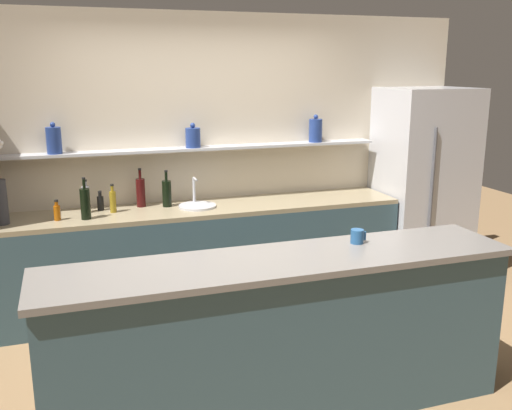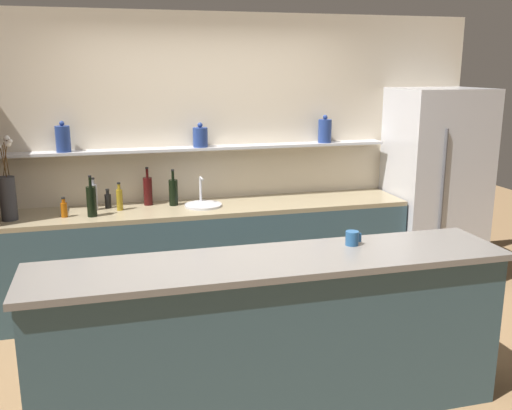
{
  "view_description": "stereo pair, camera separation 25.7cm",
  "coord_description": "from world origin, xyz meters",
  "px_view_note": "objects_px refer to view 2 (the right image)",
  "views": [
    {
      "loc": [
        -1.18,
        -3.54,
        2.13
      ],
      "look_at": [
        0.13,
        0.34,
        1.13
      ],
      "focal_mm": 40.0,
      "sensor_mm": 36.0,
      "label": 1
    },
    {
      "loc": [
        -0.93,
        -3.62,
        2.13
      ],
      "look_at": [
        0.13,
        0.34,
        1.13
      ],
      "focal_mm": 40.0,
      "sensor_mm": 36.0,
      "label": 2
    }
  ],
  "objects_px": {
    "flower_vase": "(8,195)",
    "bottle_wine_2": "(173,192)",
    "coffee_mug": "(352,238)",
    "bottle_spirit_0": "(94,196)",
    "bottle_sauce_5": "(108,200)",
    "bottle_oil_6": "(120,199)",
    "sink_fixture": "(203,204)",
    "bottle_wine_3": "(91,201)",
    "bottle_sauce_4": "(64,209)",
    "bottle_wine_1": "(148,191)",
    "refrigerator": "(435,188)"
  },
  "relations": [
    {
      "from": "bottle_sauce_4",
      "to": "bottle_sauce_5",
      "type": "bearing_deg",
      "value": 32.97
    },
    {
      "from": "bottle_wine_3",
      "to": "bottle_oil_6",
      "type": "height_order",
      "value": "bottle_wine_3"
    },
    {
      "from": "refrigerator",
      "to": "bottle_wine_3",
      "type": "height_order",
      "value": "refrigerator"
    },
    {
      "from": "flower_vase",
      "to": "bottle_wine_1",
      "type": "relative_size",
      "value": 1.98
    },
    {
      "from": "sink_fixture",
      "to": "bottle_sauce_4",
      "type": "height_order",
      "value": "sink_fixture"
    },
    {
      "from": "bottle_wine_1",
      "to": "bottle_wine_3",
      "type": "xyz_separation_m",
      "value": [
        -0.48,
        -0.29,
        0.0
      ]
    },
    {
      "from": "bottle_spirit_0",
      "to": "bottle_wine_3",
      "type": "relative_size",
      "value": 0.83
    },
    {
      "from": "flower_vase",
      "to": "bottle_sauce_5",
      "type": "distance_m",
      "value": 0.81
    },
    {
      "from": "bottle_oil_6",
      "to": "sink_fixture",
      "type": "bearing_deg",
      "value": -3.21
    },
    {
      "from": "bottle_wine_1",
      "to": "bottle_wine_3",
      "type": "relative_size",
      "value": 1.0
    },
    {
      "from": "bottle_sauce_4",
      "to": "refrigerator",
      "type": "bearing_deg",
      "value": 0.55
    },
    {
      "from": "sink_fixture",
      "to": "coffee_mug",
      "type": "distance_m",
      "value": 1.81
    },
    {
      "from": "refrigerator",
      "to": "flower_vase",
      "type": "xyz_separation_m",
      "value": [
        -3.87,
        -0.01,
        0.16
      ]
    },
    {
      "from": "bottle_wine_1",
      "to": "bottle_wine_2",
      "type": "distance_m",
      "value": 0.23
    },
    {
      "from": "bottle_oil_6",
      "to": "bottle_wine_3",
      "type": "bearing_deg",
      "value": -145.85
    },
    {
      "from": "bottle_wine_1",
      "to": "bottle_sauce_5",
      "type": "distance_m",
      "value": 0.36
    },
    {
      "from": "bottle_sauce_4",
      "to": "bottle_spirit_0",
      "type": "bearing_deg",
      "value": 38.3
    },
    {
      "from": "flower_vase",
      "to": "bottle_wine_2",
      "type": "height_order",
      "value": "flower_vase"
    },
    {
      "from": "bottle_wine_2",
      "to": "bottle_oil_6",
      "type": "relative_size",
      "value": 1.33
    },
    {
      "from": "bottle_sauce_4",
      "to": "bottle_wine_2",
      "type": "bearing_deg",
      "value": 11.28
    },
    {
      "from": "bottle_wine_1",
      "to": "coffee_mug",
      "type": "bearing_deg",
      "value": -58.51
    },
    {
      "from": "flower_vase",
      "to": "bottle_wine_1",
      "type": "height_order",
      "value": "flower_vase"
    },
    {
      "from": "flower_vase",
      "to": "coffee_mug",
      "type": "relative_size",
      "value": 6.52
    },
    {
      "from": "bottle_spirit_0",
      "to": "bottle_sauce_4",
      "type": "distance_m",
      "value": 0.3
    },
    {
      "from": "bottle_spirit_0",
      "to": "bottle_wine_1",
      "type": "distance_m",
      "value": 0.47
    },
    {
      "from": "bottle_wine_1",
      "to": "bottle_oil_6",
      "type": "xyz_separation_m",
      "value": [
        -0.25,
        -0.13,
        -0.03
      ]
    },
    {
      "from": "bottle_oil_6",
      "to": "bottle_sauce_5",
      "type": "bearing_deg",
      "value": 131.9
    },
    {
      "from": "bottle_wine_1",
      "to": "bottle_sauce_5",
      "type": "height_order",
      "value": "bottle_wine_1"
    },
    {
      "from": "flower_vase",
      "to": "bottle_spirit_0",
      "type": "relative_size",
      "value": 2.38
    },
    {
      "from": "refrigerator",
      "to": "bottle_sauce_5",
      "type": "relative_size",
      "value": 11.32
    },
    {
      "from": "bottle_wine_1",
      "to": "bottle_wine_2",
      "type": "relative_size",
      "value": 1.05
    },
    {
      "from": "flower_vase",
      "to": "bottle_sauce_4",
      "type": "bearing_deg",
      "value": -3.06
    },
    {
      "from": "flower_vase",
      "to": "bottle_sauce_5",
      "type": "bearing_deg",
      "value": 15.02
    },
    {
      "from": "bottle_spirit_0",
      "to": "bottle_sauce_5",
      "type": "relative_size",
      "value": 1.67
    },
    {
      "from": "coffee_mug",
      "to": "bottle_spirit_0",
      "type": "bearing_deg",
      "value": 131.9
    },
    {
      "from": "flower_vase",
      "to": "bottle_wine_3",
      "type": "distance_m",
      "value": 0.65
    },
    {
      "from": "bottle_wine_3",
      "to": "bottle_sauce_5",
      "type": "xyz_separation_m",
      "value": [
        0.13,
        0.26,
        -0.06
      ]
    },
    {
      "from": "sink_fixture",
      "to": "bottle_oil_6",
      "type": "bearing_deg",
      "value": 176.79
    },
    {
      "from": "refrigerator",
      "to": "coffee_mug",
      "type": "height_order",
      "value": "refrigerator"
    },
    {
      "from": "coffee_mug",
      "to": "bottle_wine_3",
      "type": "bearing_deg",
      "value": 135.92
    },
    {
      "from": "refrigerator",
      "to": "sink_fixture",
      "type": "bearing_deg",
      "value": 178.79
    },
    {
      "from": "sink_fixture",
      "to": "bottle_wine_2",
      "type": "relative_size",
      "value": 1.01
    },
    {
      "from": "bottle_spirit_0",
      "to": "bottle_wine_3",
      "type": "bearing_deg",
      "value": -93.78
    },
    {
      "from": "sink_fixture",
      "to": "bottle_wine_3",
      "type": "relative_size",
      "value": 0.96
    },
    {
      "from": "bottle_sauce_4",
      "to": "coffee_mug",
      "type": "distance_m",
      "value": 2.43
    },
    {
      "from": "bottle_wine_3",
      "to": "coffee_mug",
      "type": "relative_size",
      "value": 3.31
    },
    {
      "from": "refrigerator",
      "to": "bottle_wine_2",
      "type": "distance_m",
      "value": 2.54
    },
    {
      "from": "bottle_spirit_0",
      "to": "bottle_wine_1",
      "type": "relative_size",
      "value": 0.83
    },
    {
      "from": "flower_vase",
      "to": "sink_fixture",
      "type": "height_order",
      "value": "flower_vase"
    },
    {
      "from": "sink_fixture",
      "to": "bottle_wine_3",
      "type": "xyz_separation_m",
      "value": [
        -0.95,
        -0.11,
        0.11
      ]
    }
  ]
}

